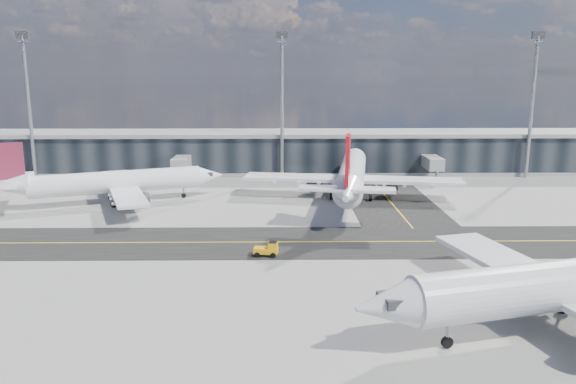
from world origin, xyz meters
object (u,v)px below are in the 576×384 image
Objects in this scene: airliner_redtail at (352,175)px; baggage_tug at (268,249)px; service_van at (341,185)px; airliner_af at (114,182)px.

baggage_tug is at bearing -105.27° from airliner_redtail.
service_van is at bearing 169.00° from baggage_tug.
airliner_redtail is 32.60m from baggage_tug.
airliner_af is 39.78m from service_van.
airliner_af is 0.80× the size of airliner_redtail.
service_van is (-0.89, 8.08, -3.42)m from airliner_redtail.
airliner_redtail is 8.82m from service_van.
airliner_af is at bearing -129.18° from baggage_tug.
service_van is at bearing 105.46° from airliner_redtail.
airliner_af is at bearing -167.58° from airliner_redtail.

